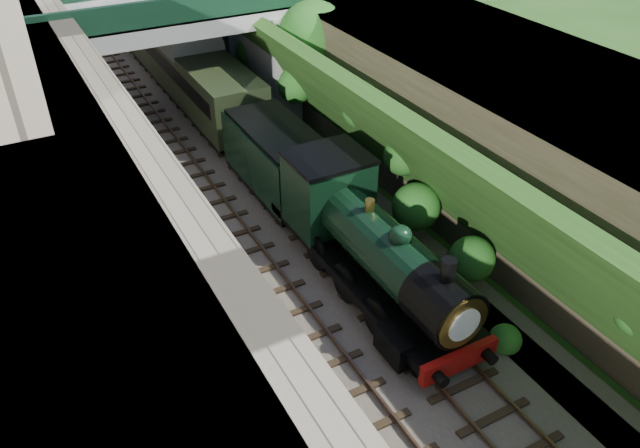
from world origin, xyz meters
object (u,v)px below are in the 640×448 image
Objects in this scene: road_bridge at (194,44)px; locomotive at (370,247)px; tender at (278,162)px; tree at (314,39)px.

locomotive is at bearing -89.12° from road_bridge.
tender is (0.26, -9.34, -2.46)m from road_bridge.
locomotive is (-4.71, -12.91, -2.75)m from tree.
tender is at bearing -88.43° from road_bridge.
road_bridge is 9.66m from tender.
road_bridge is 16.85m from locomotive.
tree is (4.97, -3.79, 0.57)m from road_bridge.
road_bridge reaches higher than tender.
road_bridge is at bearing 142.68° from tree.
locomotive is (0.26, -16.70, -2.18)m from road_bridge.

